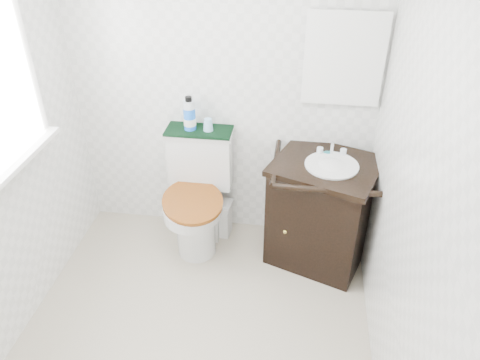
% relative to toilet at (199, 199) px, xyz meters
% --- Properties ---
extents(floor, '(2.40, 2.40, 0.00)m').
position_rel_toilet_xyz_m(floor, '(0.15, -0.96, -0.39)').
color(floor, '#BEB499').
rests_on(floor, ground).
extents(wall_back, '(2.40, 0.00, 2.40)m').
position_rel_toilet_xyz_m(wall_back, '(0.15, 0.24, 0.81)').
color(wall_back, white).
rests_on(wall_back, ground).
extents(wall_right, '(0.00, 2.40, 2.40)m').
position_rel_toilet_xyz_m(wall_right, '(1.25, -0.96, 0.81)').
color(wall_right, white).
rests_on(wall_right, ground).
extents(mirror, '(0.50, 0.02, 0.60)m').
position_rel_toilet_xyz_m(mirror, '(0.97, 0.21, 1.06)').
color(mirror, silver).
rests_on(mirror, wall_back).
extents(toilet, '(0.56, 0.71, 0.90)m').
position_rel_toilet_xyz_m(toilet, '(0.00, 0.00, 0.00)').
color(toilet, silver).
rests_on(toilet, floor).
extents(vanity, '(0.85, 0.79, 0.92)m').
position_rel_toilet_xyz_m(vanity, '(0.92, -0.06, 0.04)').
color(vanity, black).
rests_on(vanity, floor).
extents(trash_bin, '(0.22, 0.19, 0.30)m').
position_rel_toilet_xyz_m(trash_bin, '(0.13, 0.10, -0.24)').
color(trash_bin, silver).
rests_on(trash_bin, floor).
extents(towel, '(0.48, 0.22, 0.02)m').
position_rel_toilet_xyz_m(towel, '(0.00, 0.13, 0.52)').
color(towel, black).
rests_on(towel, toilet).
extents(mouthwash_bottle, '(0.09, 0.09, 0.25)m').
position_rel_toilet_xyz_m(mouthwash_bottle, '(-0.06, 0.13, 0.64)').
color(mouthwash_bottle, blue).
rests_on(mouthwash_bottle, towel).
extents(cup, '(0.07, 0.07, 0.09)m').
position_rel_toilet_xyz_m(cup, '(0.07, 0.13, 0.57)').
color(cup, '#8EC4E9').
rests_on(cup, towel).
extents(soap_bar, '(0.07, 0.05, 0.02)m').
position_rel_toilet_xyz_m(soap_bar, '(0.92, 0.07, 0.44)').
color(soap_bar, '#1A7581').
rests_on(soap_bar, vanity).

